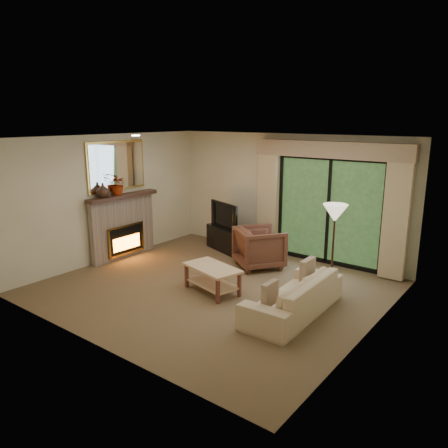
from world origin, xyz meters
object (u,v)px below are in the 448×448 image
Objects in this scene: media_console at (228,239)px; armchair at (259,247)px; sofa at (293,295)px; coffee_table at (212,279)px.

media_console is 1.20× the size of armchair.
sofa is (2.77, -2.01, 0.03)m from media_console.
media_console is 3.42m from sofa.
armchair reaches higher than media_console.
armchair is 2.16m from sofa.
coffee_table is (1.26, -2.11, -0.04)m from media_console.
sofa is 1.98× the size of coffee_table.
sofa is at bearing 172.76° from armchair.
armchair reaches higher than sofa.
sofa reaches higher than coffee_table.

